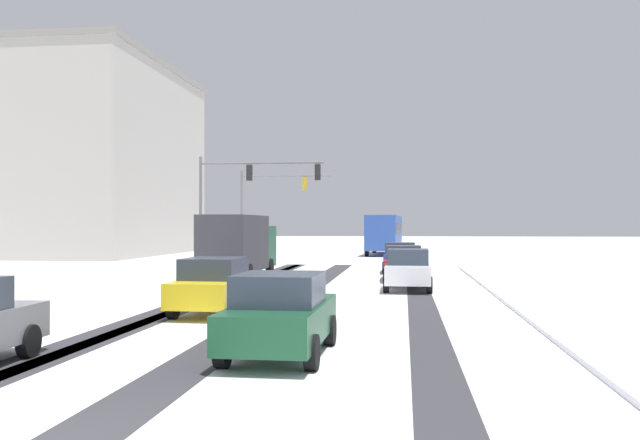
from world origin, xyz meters
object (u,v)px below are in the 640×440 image
at_px(car_yellow_cab_fourth, 215,286).
at_px(car_dark_green_fifth, 280,314).
at_px(traffic_signal_near_left, 244,188).
at_px(car_blue_lead, 400,257).
at_px(bus_oncoming, 385,232).
at_px(office_building_far_left_block, 32,161).
at_px(traffic_signal_far_left, 267,199).
at_px(box_truck_delivery, 239,244).
at_px(car_red_second, 403,263).
at_px(car_white_third, 408,269).

distance_m(car_yellow_cab_fourth, car_dark_green_fifth, 6.69).
height_order(traffic_signal_near_left, car_blue_lead, traffic_signal_near_left).
bearing_deg(bus_oncoming, office_building_far_left_block, -174.26).
xyz_separation_m(traffic_signal_far_left, car_yellow_cab_fourth, (4.38, -28.88, -3.64)).
height_order(traffic_signal_far_left, car_dark_green_fifth, traffic_signal_far_left).
xyz_separation_m(traffic_signal_near_left, car_yellow_cab_fourth, (3.68, -18.86, -3.88)).
height_order(box_truck_delivery, office_building_far_left_block, office_building_far_left_block).
distance_m(traffic_signal_near_left, car_blue_lead, 9.73).
height_order(car_red_second, box_truck_delivery, box_truck_delivery).
height_order(traffic_signal_near_left, office_building_far_left_block, office_building_far_left_block).
bearing_deg(traffic_signal_near_left, traffic_signal_far_left, 93.98).
bearing_deg(office_building_far_left_block, car_red_second, -37.16).
relative_size(bus_oncoming, office_building_far_left_block, 0.44).
relative_size(car_yellow_cab_fourth, office_building_far_left_block, 0.16).
xyz_separation_m(traffic_signal_near_left, car_white_third, (9.24, -10.94, -3.88)).
height_order(traffic_signal_near_left, box_truck_delivery, traffic_signal_near_left).
bearing_deg(car_blue_lead, box_truck_delivery, -146.38).
xyz_separation_m(car_red_second, car_yellow_cab_fourth, (-5.37, -12.58, 0.00)).
bearing_deg(office_building_far_left_block, car_white_third, -41.84).
distance_m(car_white_third, car_dark_green_fifth, 14.12).
xyz_separation_m(car_red_second, car_white_third, (0.19, -4.66, 0.00)).
bearing_deg(car_dark_green_fifth, car_red_second, 82.74).
relative_size(traffic_signal_near_left, box_truck_delivery, 0.97).
height_order(car_white_third, car_yellow_cab_fourth, same).
distance_m(car_dark_green_fifth, bus_oncoming, 46.48).
xyz_separation_m(car_blue_lead, box_truck_delivery, (-7.66, -5.09, 0.82)).
xyz_separation_m(traffic_signal_near_left, box_truck_delivery, (1.22, -6.04, -3.06)).
bearing_deg(car_red_second, car_dark_green_fifth, -97.26).
height_order(car_white_third, office_building_far_left_block, office_building_far_left_block).
bearing_deg(traffic_signal_far_left, office_building_far_left_block, 159.70).
xyz_separation_m(traffic_signal_far_left, car_dark_green_fifth, (7.39, -34.85, -3.64)).
relative_size(traffic_signal_near_left, car_red_second, 1.75).
relative_size(car_yellow_cab_fourth, car_dark_green_fifth, 1.00).
bearing_deg(car_dark_green_fifth, traffic_signal_far_left, 101.97).
distance_m(car_red_second, box_truck_delivery, 7.89).
distance_m(traffic_signal_near_left, car_white_third, 14.83).
distance_m(bus_oncoming, box_truck_delivery, 28.35).
relative_size(traffic_signal_near_left, car_dark_green_fifth, 1.75).
height_order(bus_oncoming, box_truck_delivery, bus_oncoming).
relative_size(traffic_signal_near_left, office_building_far_left_block, 0.29).
xyz_separation_m(car_blue_lead, car_white_third, (0.37, -9.99, 0.00)).
distance_m(car_yellow_cab_fourth, bus_oncoming, 40.67).
distance_m(traffic_signal_near_left, office_building_far_left_block, 30.24).
bearing_deg(traffic_signal_near_left, car_dark_green_fifth, -74.91).
xyz_separation_m(car_white_third, car_yellow_cab_fourth, (-5.56, -7.92, 0.00)).
bearing_deg(traffic_signal_near_left, car_white_third, -49.80).
bearing_deg(box_truck_delivery, car_yellow_cab_fourth, -79.10).
height_order(traffic_signal_near_left, bus_oncoming, traffic_signal_near_left).
relative_size(box_truck_delivery, office_building_far_left_block, 0.30).
bearing_deg(car_red_second, box_truck_delivery, 178.28).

